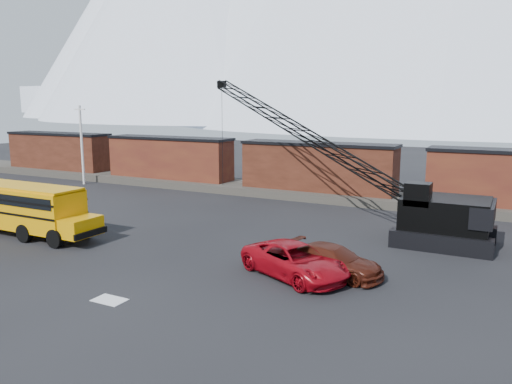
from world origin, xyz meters
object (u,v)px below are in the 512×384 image
maroon_suv (334,261)px  school_bus (19,206)px  crawler_crane (300,132)px  red_pickup (295,261)px

maroon_suv → school_bus: bearing=106.3°
school_bus → maroon_suv: size_ratio=2.35×
school_bus → maroon_suv: 20.23m
maroon_suv → crawler_crane: bearing=40.3°
school_bus → crawler_crane: size_ratio=0.49×
school_bus → red_pickup: (18.56, 0.76, -0.99)m
school_bus → crawler_crane: bearing=47.8°
school_bus → red_pickup: school_bus is taller
red_pickup → crawler_crane: 15.64m
red_pickup → maroon_suv: (1.55, 1.09, -0.08)m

